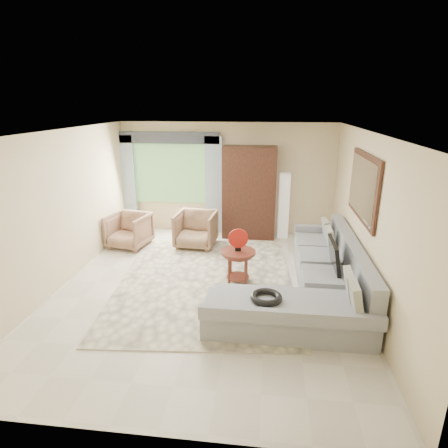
# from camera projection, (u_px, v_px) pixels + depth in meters

# --- Properties ---
(ground) EXTENTS (6.00, 6.00, 0.00)m
(ground) POSITION_uv_depth(u_px,v_px,m) (207.00, 288.00, 6.39)
(ground) COLOR silver
(ground) RESTS_ON ground
(area_rug) EXTENTS (3.32, 4.23, 0.02)m
(area_rug) POSITION_uv_depth(u_px,v_px,m) (206.00, 281.00, 6.63)
(area_rug) COLOR #F4EBC1
(area_rug) RESTS_ON ground
(sectional_sofa) EXTENTS (2.30, 3.46, 0.90)m
(sectional_sofa) POSITION_uv_depth(u_px,v_px,m) (316.00, 284.00, 5.93)
(sectional_sofa) COLOR gray
(sectional_sofa) RESTS_ON ground
(tv_screen) EXTENTS (0.14, 0.74, 0.48)m
(tv_screen) POSITION_uv_depth(u_px,v_px,m) (334.00, 255.00, 5.91)
(tv_screen) COLOR black
(tv_screen) RESTS_ON sectional_sofa
(garden_hose) EXTENTS (0.43, 0.43, 0.09)m
(garden_hose) POSITION_uv_depth(u_px,v_px,m) (266.00, 297.00, 4.99)
(garden_hose) COLOR black
(garden_hose) RESTS_ON sectional_sofa
(coffee_table) EXTENTS (0.60, 0.60, 0.60)m
(coffee_table) POSITION_uv_depth(u_px,v_px,m) (238.00, 266.00, 6.48)
(coffee_table) COLOR #512015
(coffee_table) RESTS_ON ground
(red_disc) EXTENTS (0.34, 0.07, 0.34)m
(red_disc) POSITION_uv_depth(u_px,v_px,m) (238.00, 238.00, 6.32)
(red_disc) COLOR #AD1A11
(red_disc) RESTS_ON coffee_table
(armchair_left) EXTENTS (0.95, 0.96, 0.74)m
(armchair_left) POSITION_uv_depth(u_px,v_px,m) (129.00, 230.00, 8.12)
(armchair_left) COLOR #987053
(armchair_left) RESTS_ON ground
(armchair_right) EXTENTS (0.89, 0.91, 0.78)m
(armchair_right) POSITION_uv_depth(u_px,v_px,m) (196.00, 229.00, 8.13)
(armchair_right) COLOR #876249
(armchair_right) RESTS_ON ground
(potted_plant) EXTENTS (0.58, 0.52, 0.56)m
(potted_plant) POSITION_uv_depth(u_px,v_px,m) (143.00, 222.00, 8.97)
(potted_plant) COLOR #999999
(potted_plant) RESTS_ON ground
(armoire) EXTENTS (1.20, 0.55, 2.10)m
(armoire) POSITION_uv_depth(u_px,v_px,m) (249.00, 193.00, 8.56)
(armoire) COLOR black
(armoire) RESTS_ON ground
(floor_lamp) EXTENTS (0.24, 0.24, 1.50)m
(floor_lamp) POSITION_uv_depth(u_px,v_px,m) (284.00, 206.00, 8.62)
(floor_lamp) COLOR silver
(floor_lamp) RESTS_ON ground
(window) EXTENTS (1.80, 0.04, 1.40)m
(window) POSITION_uv_depth(u_px,v_px,m) (170.00, 174.00, 8.91)
(window) COLOR #669E59
(window) RESTS_ON wall_back
(curtain_left) EXTENTS (0.40, 0.08, 2.30)m
(curtain_left) POSITION_uv_depth(u_px,v_px,m) (127.00, 184.00, 9.02)
(curtain_left) COLOR #9EB7CC
(curtain_left) RESTS_ON ground
(curtain_right) EXTENTS (0.40, 0.08, 2.30)m
(curtain_right) POSITION_uv_depth(u_px,v_px,m) (214.00, 186.00, 8.78)
(curtain_right) COLOR #9EB7CC
(curtain_right) RESTS_ON ground
(valance) EXTENTS (2.40, 0.12, 0.26)m
(valance) POSITION_uv_depth(u_px,v_px,m) (168.00, 138.00, 8.58)
(valance) COLOR #1E232D
(valance) RESTS_ON wall_back
(wall_mirror) EXTENTS (0.05, 1.70, 1.05)m
(wall_mirror) POSITION_uv_depth(u_px,v_px,m) (363.00, 187.00, 5.89)
(wall_mirror) COLOR black
(wall_mirror) RESTS_ON wall_right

